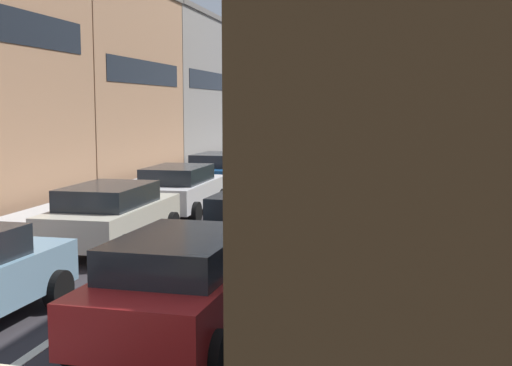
{
  "coord_description": "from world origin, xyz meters",
  "views": [
    {
      "loc": [
        2.93,
        -1.98,
        3.28
      ],
      "look_at": [
        0.0,
        12.0,
        1.6
      ],
      "focal_mm": 46.28,
      "sensor_mm": 36.0,
      "label": 1
    }
  ],
  "objects_px": {
    "sedan_centre_lane_second": "(186,281)",
    "sedan_centre_lane_fifth": "(310,173)",
    "bus_mid_queue_primary": "(337,115)",
    "sedan_left_lane_fourth": "(179,189)",
    "sedan_left_lane_third": "(112,214)",
    "sedan_right_lane_behind_truck": "(426,245)",
    "bus_far_queue_secondary": "(354,127)",
    "wagon_right_lane_far": "(411,202)",
    "coupe_centre_lane_fourth": "(299,189)",
    "sedan_left_lane_fifth": "(220,171)",
    "hatchback_centre_lane_third": "(259,224)",
    "removalist_box_truck": "(493,277)"
  },
  "relations": [
    {
      "from": "sedan_left_lane_fourth",
      "to": "sedan_left_lane_fifth",
      "type": "bearing_deg",
      "value": 2.0
    },
    {
      "from": "sedan_centre_lane_second",
      "to": "bus_far_queue_secondary",
      "type": "xyz_separation_m",
      "value": [
        0.07,
        38.54,
        0.96
      ]
    },
    {
      "from": "sedan_centre_lane_fifth",
      "to": "sedan_right_lane_behind_truck",
      "type": "xyz_separation_m",
      "value": [
        3.63,
        -12.26,
        0.0
      ]
    },
    {
      "from": "sedan_centre_lane_fifth",
      "to": "bus_mid_queue_primary",
      "type": "distance_m",
      "value": 9.81
    },
    {
      "from": "hatchback_centre_lane_third",
      "to": "sedan_left_lane_fourth",
      "type": "bearing_deg",
      "value": 35.98
    },
    {
      "from": "sedan_left_lane_fifth",
      "to": "bus_far_queue_secondary",
      "type": "xyz_separation_m",
      "value": [
        3.66,
        23.15,
        0.96
      ]
    },
    {
      "from": "wagon_right_lane_far",
      "to": "bus_mid_queue_primary",
      "type": "relative_size",
      "value": 0.42
    },
    {
      "from": "hatchback_centre_lane_third",
      "to": "wagon_right_lane_far",
      "type": "xyz_separation_m",
      "value": [
        3.21,
        4.03,
        0.0
      ]
    },
    {
      "from": "sedan_left_lane_third",
      "to": "sedan_centre_lane_fifth",
      "type": "relative_size",
      "value": 0.99
    },
    {
      "from": "sedan_left_lane_fourth",
      "to": "coupe_centre_lane_fourth",
      "type": "bearing_deg",
      "value": -79.87
    },
    {
      "from": "bus_mid_queue_primary",
      "to": "bus_far_queue_secondary",
      "type": "height_order",
      "value": "bus_mid_queue_primary"
    },
    {
      "from": "hatchback_centre_lane_third",
      "to": "bus_mid_queue_primary",
      "type": "bearing_deg",
      "value": 2.68
    },
    {
      "from": "removalist_box_truck",
      "to": "hatchback_centre_lane_third",
      "type": "distance_m",
      "value": 9.01
    },
    {
      "from": "sedan_centre_lane_fifth",
      "to": "wagon_right_lane_far",
      "type": "bearing_deg",
      "value": -151.72
    },
    {
      "from": "sedan_centre_lane_fifth",
      "to": "bus_far_queue_secondary",
      "type": "distance_m",
      "value": 23.07
    },
    {
      "from": "wagon_right_lane_far",
      "to": "sedan_centre_lane_second",
      "type": "bearing_deg",
      "value": 162.47
    },
    {
      "from": "coupe_centre_lane_fourth",
      "to": "bus_far_queue_secondary",
      "type": "xyz_separation_m",
      "value": [
        -0.04,
        27.95,
        0.96
      ]
    },
    {
      "from": "sedan_left_lane_fourth",
      "to": "wagon_right_lane_far",
      "type": "bearing_deg",
      "value": -100.63
    },
    {
      "from": "sedan_left_lane_fifth",
      "to": "sedan_right_lane_behind_truck",
      "type": "distance_m",
      "value": 14.06
    },
    {
      "from": "sedan_centre_lane_second",
      "to": "sedan_centre_lane_fifth",
      "type": "height_order",
      "value": "same"
    },
    {
      "from": "bus_far_queue_secondary",
      "to": "wagon_right_lane_far",
      "type": "bearing_deg",
      "value": -174.6
    },
    {
      "from": "sedan_centre_lane_second",
      "to": "sedan_left_lane_third",
      "type": "height_order",
      "value": "same"
    },
    {
      "from": "coupe_centre_lane_fourth",
      "to": "bus_mid_queue_primary",
      "type": "xyz_separation_m",
      "value": [
        -0.12,
        14.49,
        2.03
      ]
    },
    {
      "from": "sedan_left_lane_fourth",
      "to": "wagon_right_lane_far",
      "type": "distance_m",
      "value": 6.85
    },
    {
      "from": "sedan_centre_lane_fifth",
      "to": "sedan_left_lane_fourth",
      "type": "bearing_deg",
      "value": 150.69
    },
    {
      "from": "sedan_right_lane_behind_truck",
      "to": "hatchback_centre_lane_third",
      "type": "bearing_deg",
      "value": 68.23
    },
    {
      "from": "wagon_right_lane_far",
      "to": "coupe_centre_lane_fourth",
      "type": "bearing_deg",
      "value": 62.97
    },
    {
      "from": "removalist_box_truck",
      "to": "bus_far_queue_secondary",
      "type": "bearing_deg",
      "value": 4.64
    },
    {
      "from": "coupe_centre_lane_fourth",
      "to": "sedan_centre_lane_fifth",
      "type": "distance_m",
      "value": 4.91
    },
    {
      "from": "sedan_right_lane_behind_truck",
      "to": "wagon_right_lane_far",
      "type": "relative_size",
      "value": 0.99
    },
    {
      "from": "sedan_left_lane_third",
      "to": "bus_far_queue_secondary",
      "type": "bearing_deg",
      "value": -5.82
    },
    {
      "from": "removalist_box_truck",
      "to": "coupe_centre_lane_fourth",
      "type": "xyz_separation_m",
      "value": [
        -3.52,
        14.14,
        -1.18
      ]
    },
    {
      "from": "bus_mid_queue_primary",
      "to": "sedan_left_lane_fourth",
      "type": "bearing_deg",
      "value": 167.83
    },
    {
      "from": "removalist_box_truck",
      "to": "sedan_left_lane_fourth",
      "type": "distance_m",
      "value": 15.28
    },
    {
      "from": "sedan_centre_lane_second",
      "to": "sedan_right_lane_behind_truck",
      "type": "bearing_deg",
      "value": -44.45
    },
    {
      "from": "sedan_centre_lane_second",
      "to": "sedan_left_lane_fourth",
      "type": "height_order",
      "value": "same"
    },
    {
      "from": "sedan_centre_lane_second",
      "to": "coupe_centre_lane_fourth",
      "type": "distance_m",
      "value": 10.59
    },
    {
      "from": "sedan_centre_lane_second",
      "to": "hatchback_centre_lane_third",
      "type": "height_order",
      "value": "same"
    },
    {
      "from": "bus_far_queue_secondary",
      "to": "removalist_box_truck",
      "type": "bearing_deg",
      "value": -176.0
    },
    {
      "from": "sedan_centre_lane_second",
      "to": "hatchback_centre_lane_third",
      "type": "relative_size",
      "value": 1.0
    },
    {
      "from": "wagon_right_lane_far",
      "to": "bus_far_queue_secondary",
      "type": "height_order",
      "value": "bus_far_queue_secondary"
    },
    {
      "from": "coupe_centre_lane_fourth",
      "to": "sedan_left_lane_fifth",
      "type": "xyz_separation_m",
      "value": [
        -3.7,
        4.81,
        0.0
      ]
    },
    {
      "from": "sedan_centre_lane_second",
      "to": "bus_mid_queue_primary",
      "type": "relative_size",
      "value": 0.42
    },
    {
      "from": "sedan_centre_lane_second",
      "to": "sedan_centre_lane_fifth",
      "type": "distance_m",
      "value": 15.49
    },
    {
      "from": "hatchback_centre_lane_third",
      "to": "sedan_left_lane_fifth",
      "type": "distance_m",
      "value": 11.35
    },
    {
      "from": "sedan_left_lane_third",
      "to": "bus_mid_queue_primary",
      "type": "bearing_deg",
      "value": -9.61
    },
    {
      "from": "hatchback_centre_lane_third",
      "to": "sedan_centre_lane_fifth",
      "type": "distance_m",
      "value": 10.83
    },
    {
      "from": "sedan_centre_lane_fifth",
      "to": "sedan_right_lane_behind_truck",
      "type": "distance_m",
      "value": 12.78
    },
    {
      "from": "wagon_right_lane_far",
      "to": "removalist_box_truck",
      "type": "bearing_deg",
      "value": -175.21
    },
    {
      "from": "sedan_right_lane_behind_truck",
      "to": "wagon_right_lane_far",
      "type": "distance_m",
      "value": 5.46
    }
  ]
}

